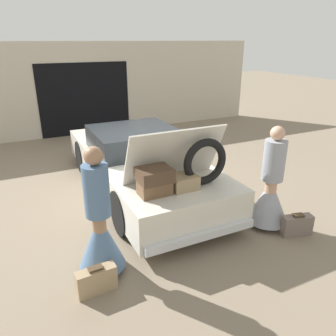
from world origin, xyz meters
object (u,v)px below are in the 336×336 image
(car, at_px, (140,163))
(suitcase_beside_right_person, at_px, (297,225))
(person_right, at_px, (270,192))
(person_left, at_px, (100,230))
(suitcase_beside_left_person, at_px, (97,280))

(car, height_order, suitcase_beside_right_person, car)
(person_right, bearing_deg, person_left, 79.63)
(person_right, bearing_deg, suitcase_beside_left_person, 86.55)
(person_left, bearing_deg, car, 158.80)
(car, relative_size, suitcase_beside_left_person, 9.77)
(suitcase_beside_left_person, bearing_deg, suitcase_beside_right_person, -2.07)
(car, distance_m, person_left, 2.54)
(person_right, relative_size, suitcase_beside_left_person, 3.39)
(person_right, relative_size, suitcase_beside_right_person, 3.31)
(car, height_order, suitcase_beside_left_person, car)
(person_right, distance_m, suitcase_beside_left_person, 2.95)
(suitcase_beside_left_person, height_order, suitcase_beside_right_person, same)
(person_right, bearing_deg, car, 22.52)
(person_left, bearing_deg, person_right, 100.48)
(suitcase_beside_left_person, bearing_deg, person_left, 64.18)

